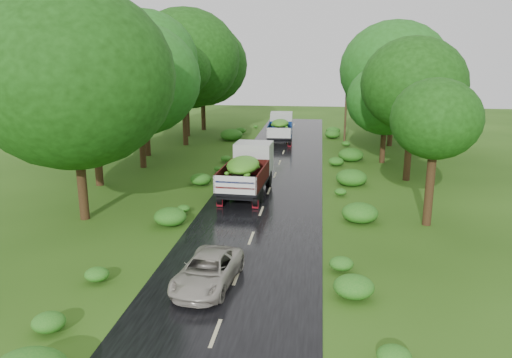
% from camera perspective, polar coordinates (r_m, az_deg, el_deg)
% --- Properties ---
extents(ground, '(120.00, 120.00, 0.00)m').
position_cam_1_polar(ground, '(19.43, -2.19, -11.06)').
color(ground, '#20400D').
rests_on(ground, ground).
extents(road, '(6.50, 80.00, 0.02)m').
position_cam_1_polar(road, '(23.98, -0.22, -5.92)').
color(road, black).
rests_on(road, ground).
extents(road_lines, '(0.12, 69.60, 0.00)m').
position_cam_1_polar(road_lines, '(24.91, 0.08, -5.09)').
color(road_lines, '#BFB78C').
rests_on(road_lines, road).
extents(truck_near, '(2.62, 6.65, 2.75)m').
position_cam_1_polar(truck_near, '(29.73, -0.94, 1.25)').
color(truck_near, black).
rests_on(truck_near, ground).
extents(truck_far, '(2.37, 6.14, 2.55)m').
position_cam_1_polar(truck_far, '(47.00, 2.83, 6.02)').
color(truck_far, black).
rests_on(truck_far, ground).
extents(car, '(2.28, 4.25, 1.13)m').
position_cam_1_polar(car, '(18.55, -5.56, -10.42)').
color(car, '#AAA397').
rests_on(car, road).
extents(utility_pole, '(1.25, 0.21, 7.13)m').
position_cam_1_polar(utility_pole, '(47.51, 10.26, 8.62)').
color(utility_pole, '#382616').
rests_on(utility_pole, ground).
extents(trees_left, '(6.40, 33.94, 9.65)m').
position_cam_1_polar(trees_left, '(40.66, -11.42, 12.47)').
color(trees_left, black).
rests_on(trees_left, ground).
extents(trees_right, '(5.52, 31.49, 8.65)m').
position_cam_1_polar(trees_right, '(41.65, 15.82, 10.44)').
color(trees_right, black).
rests_on(trees_right, ground).
extents(shrubs, '(11.90, 44.00, 0.70)m').
position_cam_1_polar(shrubs, '(32.43, 1.86, 0.18)').
color(shrubs, '#1E6C19').
rests_on(shrubs, ground).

